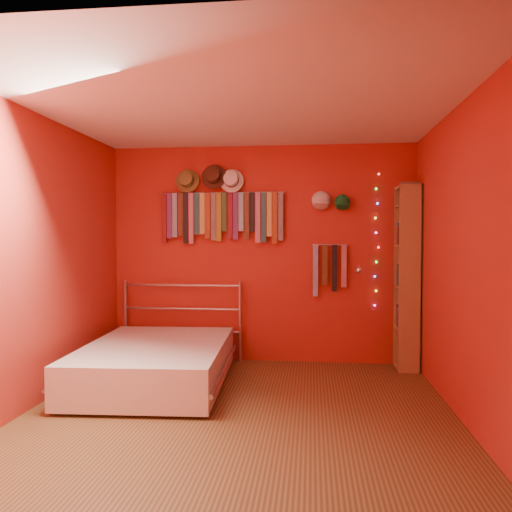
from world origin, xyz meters
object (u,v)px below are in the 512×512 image
(reading_lamp, at_px, (359,270))
(bookshelf, at_px, (411,276))
(tie_rack, at_px, (221,215))
(bed, at_px, (156,362))

(reading_lamp, distance_m, bookshelf, 0.56)
(tie_rack, relative_size, reading_lamp, 4.86)
(reading_lamp, xyz_separation_m, bed, (-2.02, -0.85, -0.86))
(bookshelf, height_order, bed, bookshelf)
(reading_lamp, height_order, bookshelf, bookshelf)
(bookshelf, bearing_deg, tie_rack, 175.80)
(tie_rack, bearing_deg, bookshelf, -4.20)
(reading_lamp, bearing_deg, tie_rack, 173.89)
(tie_rack, bearing_deg, bed, -114.70)
(bookshelf, bearing_deg, bed, -161.61)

